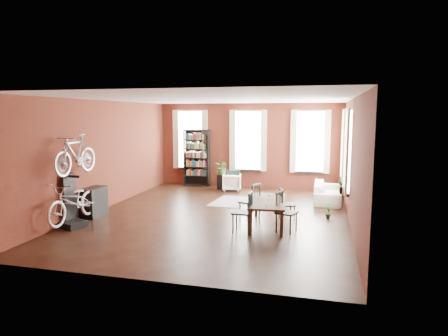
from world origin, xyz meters
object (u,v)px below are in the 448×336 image
(dining_chair_c, at_px, (287,212))
(console_table, at_px, (94,202))
(cream_sofa, at_px, (327,189))
(bike_trainer, at_px, (73,224))
(dining_chair_d, at_px, (287,204))
(bookshelf, at_px, (197,158))
(dining_chair_a, at_px, (242,212))
(bicycle_floor, at_px, (73,183))
(white_armchair, at_px, (232,182))
(dining_table, at_px, (268,213))
(dining_chair_b, at_px, (250,202))
(plant_stand, at_px, (222,182))

(dining_chair_c, xyz_separation_m, console_table, (-5.27, 0.19, -0.08))
(cream_sofa, relative_size, bike_trainer, 3.98)
(dining_chair_d, relative_size, bookshelf, 0.38)
(bookshelf, bearing_deg, cream_sofa, -18.95)
(dining_chair_d, bearing_deg, dining_chair_c, 162.52)
(console_table, bearing_deg, bike_trainer, -84.57)
(dining_chair_a, distance_m, dining_chair_c, 1.05)
(bike_trainer, relative_size, bicycle_floor, 0.27)
(bicycle_floor, bearing_deg, white_armchair, 64.60)
(dining_chair_d, height_order, console_table, dining_chair_d)
(white_armchair, distance_m, console_table, 5.36)
(cream_sofa, height_order, console_table, cream_sofa)
(dining_table, height_order, dining_chair_a, dining_chair_a)
(dining_table, relative_size, dining_chair_a, 1.94)
(dining_chair_c, height_order, white_armchair, dining_chair_c)
(dining_chair_b, relative_size, cream_sofa, 0.47)
(dining_chair_a, relative_size, dining_chair_d, 1.16)
(bookshelf, height_order, console_table, bookshelf)
(dining_table, distance_m, cream_sofa, 3.57)
(dining_chair_c, relative_size, dining_chair_d, 1.14)
(dining_chair_a, relative_size, dining_chair_c, 1.02)
(bookshelf, relative_size, plant_stand, 4.00)
(dining_table, relative_size, dining_chair_b, 1.93)
(dining_chair_b, height_order, dining_chair_d, dining_chair_b)
(white_armchair, relative_size, plant_stand, 1.22)
(dining_chair_a, bearing_deg, dining_chair_c, 107.15)
(dining_chair_d, distance_m, cream_sofa, 2.81)
(dining_table, distance_m, dining_chair_d, 0.78)
(dining_chair_a, bearing_deg, bicycle_floor, -80.51)
(dining_chair_a, relative_size, console_table, 1.23)
(dining_chair_b, relative_size, bike_trainer, 1.89)
(bike_trainer, bearing_deg, bicycle_floor, 58.04)
(console_table, distance_m, plant_stand, 5.31)
(console_table, bearing_deg, white_armchair, 58.11)
(dining_chair_a, height_order, dining_chair_c, dining_chair_a)
(dining_chair_a, bearing_deg, cream_sofa, 154.98)
(dining_chair_d, bearing_deg, white_armchair, 10.42)
(cream_sofa, xyz_separation_m, bicycle_floor, (-6.11, -4.58, 0.71))
(dining_table, xyz_separation_m, bicycle_floor, (-4.64, -1.32, 0.79))
(dining_chair_b, distance_m, cream_sofa, 3.47)
(dining_table, relative_size, cream_sofa, 0.91)
(dining_table, distance_m, bicycle_floor, 4.89)
(dining_chair_c, distance_m, plant_stand, 5.70)
(bookshelf, relative_size, bike_trainer, 4.20)
(white_armchair, xyz_separation_m, bike_trainer, (-2.73, -5.66, -0.26))
(cream_sofa, bearing_deg, dining_chair_d, 158.07)
(cream_sofa, height_order, plant_stand, cream_sofa)
(console_table, height_order, plant_stand, console_table)
(dining_chair_d, bearing_deg, bike_trainer, 89.24)
(dining_chair_d, height_order, white_armchair, dining_chair_d)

